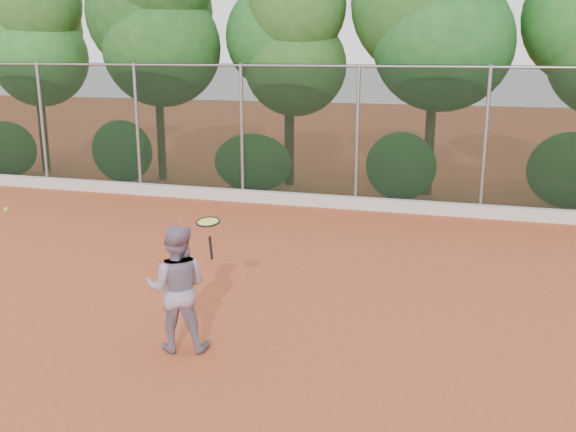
# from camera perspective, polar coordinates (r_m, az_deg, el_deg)

# --- Properties ---
(ground) EXTENTS (80.00, 80.00, 0.00)m
(ground) POSITION_cam_1_polar(r_m,az_deg,el_deg) (9.70, -1.68, -8.60)
(ground) COLOR #B04A29
(ground) RESTS_ON ground
(concrete_curb) EXTENTS (24.00, 0.20, 0.30)m
(concrete_curb) POSITION_cam_1_polar(r_m,az_deg,el_deg) (15.97, 5.90, 1.17)
(concrete_curb) COLOR beige
(concrete_curb) RESTS_ON ground
(tennis_player) EXTENTS (0.96, 0.83, 1.68)m
(tennis_player) POSITION_cam_1_polar(r_m,az_deg,el_deg) (8.41, -9.84, -6.33)
(tennis_player) COLOR gray
(tennis_player) RESTS_ON ground
(chainlink_fence) EXTENTS (24.09, 0.09, 3.50)m
(chainlink_fence) POSITION_cam_1_polar(r_m,az_deg,el_deg) (15.85, 6.18, 7.34)
(chainlink_fence) COLOR black
(chainlink_fence) RESTS_ON ground
(foliage_backdrop) EXTENTS (23.70, 3.63, 7.55)m
(foliage_backdrop) POSITION_cam_1_polar(r_m,az_deg,el_deg) (17.79, 5.80, 16.32)
(foliage_backdrop) COLOR #3E2418
(foliage_backdrop) RESTS_ON ground
(tennis_racket) EXTENTS (0.32, 0.32, 0.54)m
(tennis_racket) POSITION_cam_1_polar(r_m,az_deg,el_deg) (7.91, -7.09, -0.79)
(tennis_racket) COLOR black
(tennis_racket) RESTS_ON ground
(tennis_ball_in_flight) EXTENTS (0.06, 0.06, 0.06)m
(tennis_ball_in_flight) POSITION_cam_1_polar(r_m,az_deg,el_deg) (8.80, -23.77, 0.53)
(tennis_ball_in_flight) COLOR #ACCD2E
(tennis_ball_in_flight) RESTS_ON ground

